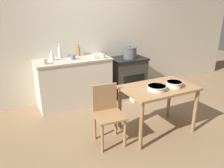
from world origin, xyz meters
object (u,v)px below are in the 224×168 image
at_px(cup_center_left, 73,57).
at_px(work_table, 158,94).
at_px(mixing_bowl_large, 174,84).
at_px(chair, 108,112).
at_px(bottle_far_left, 60,52).
at_px(stock_pot, 130,53).
at_px(cup_mid_right, 103,56).
at_px(mixing_bowl_small, 157,88).
at_px(cup_center_right, 44,62).
at_px(cup_center, 94,57).
at_px(flour_sack, 137,93).
at_px(bottle_left, 52,57).
at_px(stove, 127,76).
at_px(bottle_mid_left, 79,51).

bearing_deg(cup_center_left, work_table, -61.29).
bearing_deg(mixing_bowl_large, chair, 168.65).
bearing_deg(mixing_bowl_large, bottle_far_left, 123.10).
height_order(work_table, chair, chair).
relative_size(stock_pot, cup_mid_right, 3.60).
distance_m(mixing_bowl_small, cup_center_right, 1.95).
xyz_separation_m(stock_pot, cup_center_right, (-1.77, -0.09, 0.03)).
height_order(work_table, cup_center, cup_center).
bearing_deg(mixing_bowl_small, stock_pot, 71.92).
bearing_deg(mixing_bowl_large, flour_sack, 81.80).
relative_size(mixing_bowl_small, bottle_left, 1.63).
relative_size(stove, cup_center, 10.14).
bearing_deg(stove, mixing_bowl_large, -96.66).
bearing_deg(work_table, mixing_bowl_small, -141.70).
bearing_deg(cup_center_left, bottle_left, 165.55).
relative_size(stove, cup_mid_right, 10.41).
xyz_separation_m(work_table, cup_center_left, (-0.83, 1.51, 0.34)).
height_order(flour_sack, bottle_left, bottle_left).
distance_m(chair, stock_pot, 1.89).
distance_m(work_table, bottle_left, 2.03).
bearing_deg(cup_mid_right, stock_pot, 11.08).
xyz_separation_m(work_table, stock_pot, (0.40, 1.48, 0.31)).
xyz_separation_m(cup_center_right, cup_mid_right, (1.09, -0.04, -0.01)).
xyz_separation_m(work_table, cup_mid_right, (-0.28, 1.35, 0.33)).
bearing_deg(chair, bottle_left, 110.04).
bearing_deg(stove, bottle_left, 178.06).
relative_size(stove, bottle_mid_left, 3.47).
relative_size(stove, mixing_bowl_large, 3.40).
xyz_separation_m(work_table, cup_center_right, (-1.37, 1.39, 0.34)).
relative_size(chair, cup_center_left, 9.38).
distance_m(stove, flour_sack, 0.51).
relative_size(stove, cup_center_right, 8.45).
distance_m(flour_sack, mixing_bowl_small, 1.41).
distance_m(stock_pot, bottle_left, 1.60).
bearing_deg(cup_center_right, mixing_bowl_large, -43.53).
xyz_separation_m(stove, mixing_bowl_large, (-0.19, -1.65, 0.37)).
relative_size(chair, cup_center, 10.40).
height_order(chair, mixing_bowl_large, chair).
relative_size(cup_center_left, cup_center, 1.11).
xyz_separation_m(bottle_mid_left, cup_center_right, (-0.74, -0.37, -0.04)).
distance_m(bottle_left, cup_mid_right, 0.94).
xyz_separation_m(bottle_left, cup_center, (0.74, -0.22, -0.03)).
height_order(chair, bottle_left, bottle_left).
bearing_deg(chair, stove, 56.11).
bearing_deg(cup_center_left, cup_center, -19.18).
height_order(bottle_far_left, cup_center_right, bottle_far_left).
relative_size(bottle_left, bottle_mid_left, 0.72).
relative_size(mixing_bowl_small, cup_center, 3.44).
height_order(stock_pot, bottle_mid_left, bottle_mid_left).
relative_size(bottle_far_left, cup_center, 3.44).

